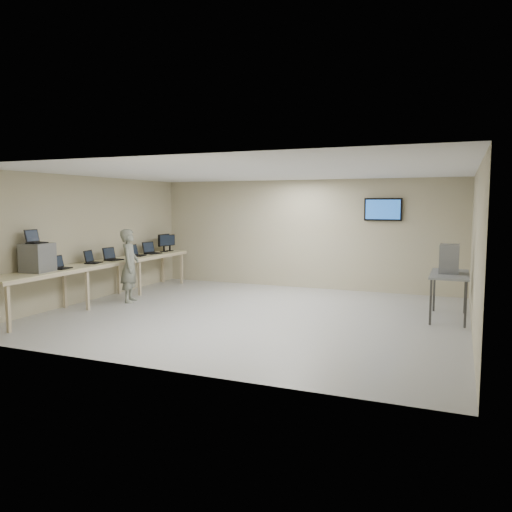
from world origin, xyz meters
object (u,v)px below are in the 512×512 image
at_px(workbench, 104,265).
at_px(side_table, 450,277).
at_px(soldier, 130,266).
at_px(equipment_box, 38,258).

height_order(workbench, side_table, workbench).
xyz_separation_m(workbench, soldier, (0.56, 0.18, -0.01)).
bearing_deg(side_table, workbench, -171.43).
bearing_deg(soldier, workbench, 84.28).
xyz_separation_m(workbench, equipment_box, (-0.06, -1.83, 0.34)).
relative_size(equipment_box, soldier, 0.33).
distance_m(equipment_box, side_table, 7.82).
distance_m(workbench, side_table, 7.27).
bearing_deg(workbench, side_table, 8.57).
height_order(workbench, equipment_box, equipment_box).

